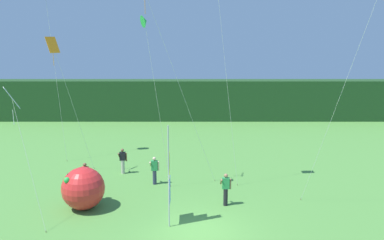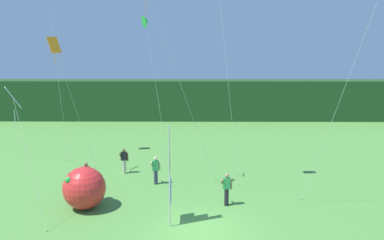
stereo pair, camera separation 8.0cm
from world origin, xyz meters
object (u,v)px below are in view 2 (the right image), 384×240
(person_far_left, at_px, (227,189))
(banner_flag, at_px, (170,177))
(inflatable_balloon, at_px, (84,188))
(kite_orange_diamond_6, at_px, (152,8))
(kite_green_delta_5, at_px, (146,23))
(person_mid_field, at_px, (124,160))
(kite_white_diamond_1, at_px, (14,101))
(person_far_right, at_px, (156,170))
(kite_orange_diamond_0, at_px, (56,51))
(person_near_banner, at_px, (87,176))

(person_far_left, bearing_deg, banner_flag, -143.67)
(inflatable_balloon, height_order, kite_orange_diamond_6, kite_orange_diamond_6)
(banner_flag, distance_m, kite_orange_diamond_6, 8.90)
(banner_flag, distance_m, kite_green_delta_5, 7.97)
(person_mid_field, height_order, kite_white_diamond_1, kite_white_diamond_1)
(inflatable_balloon, xyz_separation_m, kite_orange_diamond_6, (3.21, 2.81, 8.80))
(kite_orange_diamond_6, bearing_deg, inflatable_balloon, -138.77)
(banner_flag, bearing_deg, kite_green_delta_5, 109.48)
(banner_flag, xyz_separation_m, person_mid_field, (-3.30, 6.79, -1.37))
(banner_flag, height_order, person_mid_field, banner_flag)
(kite_green_delta_5, bearing_deg, person_far_right, 78.56)
(kite_orange_diamond_0, height_order, kite_white_diamond_1, kite_orange_diamond_0)
(kite_green_delta_5, bearing_deg, person_mid_field, 123.36)
(inflatable_balloon, distance_m, kite_orange_diamond_6, 9.78)
(person_far_left, relative_size, kite_orange_diamond_6, 0.15)
(person_mid_field, height_order, person_far_right, person_far_right)
(person_far_left, bearing_deg, kite_white_diamond_1, -173.80)
(person_mid_field, bearing_deg, kite_orange_diamond_0, -171.90)
(person_far_left, relative_size, person_far_right, 1.03)
(banner_flag, height_order, person_far_right, banner_flag)
(banner_flag, bearing_deg, inflatable_balloon, 159.47)
(person_near_banner, height_order, kite_white_diamond_1, kite_white_diamond_1)
(inflatable_balloon, xyz_separation_m, kite_white_diamond_1, (-2.76, -0.69, 4.43))
(inflatable_balloon, bearing_deg, person_far_right, 46.22)
(banner_flag, relative_size, kite_orange_diamond_0, 0.55)
(person_mid_field, height_order, inflatable_balloon, inflatable_balloon)
(person_far_left, distance_m, kite_white_diamond_1, 10.89)
(kite_orange_diamond_0, bearing_deg, kite_green_delta_5, -23.65)
(kite_orange_diamond_6, bearing_deg, person_far_right, 91.42)
(inflatable_balloon, relative_size, kite_green_delta_5, 0.23)
(person_far_right, bearing_deg, person_near_banner, -162.26)
(person_far_right, relative_size, kite_white_diamond_1, 0.27)
(person_near_banner, height_order, kite_orange_diamond_0, kite_orange_diamond_0)
(banner_flag, distance_m, inflatable_balloon, 4.78)
(person_far_right, height_order, kite_white_diamond_1, kite_white_diamond_1)
(person_mid_field, distance_m, inflatable_balloon, 5.27)
(person_near_banner, bearing_deg, kite_green_delta_5, 1.23)
(banner_flag, xyz_separation_m, kite_green_delta_5, (-1.37, 3.86, 6.84))
(person_far_left, bearing_deg, inflatable_balloon, -176.98)
(kite_orange_diamond_6, bearing_deg, person_near_banner, -169.98)
(person_mid_field, height_order, kite_orange_diamond_0, kite_orange_diamond_0)
(person_near_banner, bearing_deg, inflatable_balloon, -77.56)
(kite_white_diamond_1, relative_size, kite_green_delta_5, 0.65)
(person_mid_field, distance_m, kite_orange_diamond_0, 7.63)
(person_near_banner, relative_size, person_far_left, 0.99)
(kite_orange_diamond_0, bearing_deg, person_mid_field, 8.10)
(person_far_left, height_order, kite_green_delta_5, kite_green_delta_5)
(banner_flag, xyz_separation_m, person_far_right, (-1.14, 4.96, -1.36))
(person_far_right, bearing_deg, kite_orange_diamond_0, 167.09)
(kite_orange_diamond_0, bearing_deg, person_near_banner, -50.24)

